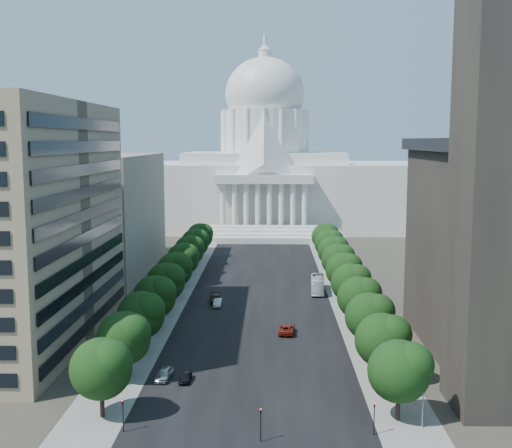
# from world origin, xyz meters

# --- Properties ---
(road_asphalt) EXTENTS (30.00, 260.00, 0.01)m
(road_asphalt) POSITION_xyz_m (0.00, 90.00, 0.00)
(road_asphalt) COLOR black
(road_asphalt) RESTS_ON ground
(sidewalk_left) EXTENTS (8.00, 260.00, 0.02)m
(sidewalk_left) POSITION_xyz_m (-19.00, 90.00, 0.00)
(sidewalk_left) COLOR gray
(sidewalk_left) RESTS_ON ground
(sidewalk_right) EXTENTS (8.00, 260.00, 0.02)m
(sidewalk_right) POSITION_xyz_m (19.00, 90.00, 0.00)
(sidewalk_right) COLOR gray
(sidewalk_right) RESTS_ON ground
(capitol) EXTENTS (120.00, 56.00, 73.00)m
(capitol) POSITION_xyz_m (0.00, 184.89, 20.01)
(capitol) COLOR white
(capitol) RESTS_ON ground
(office_block_left_far) EXTENTS (38.00, 52.00, 30.00)m
(office_block_left_far) POSITION_xyz_m (-48.00, 100.00, 15.00)
(office_block_left_far) COLOR gray
(office_block_left_far) RESTS_ON ground
(tree_l_a) EXTENTS (7.79, 7.60, 9.97)m
(tree_l_a) POSITION_xyz_m (-17.66, 11.81, 6.45)
(tree_l_a) COLOR #33261C
(tree_l_a) RESTS_ON ground
(tree_l_b) EXTENTS (7.79, 7.60, 9.97)m
(tree_l_b) POSITION_xyz_m (-17.66, 23.81, 6.45)
(tree_l_b) COLOR #33261C
(tree_l_b) RESTS_ON ground
(tree_l_c) EXTENTS (7.79, 7.60, 9.97)m
(tree_l_c) POSITION_xyz_m (-17.66, 35.81, 6.45)
(tree_l_c) COLOR #33261C
(tree_l_c) RESTS_ON ground
(tree_l_d) EXTENTS (7.79, 7.60, 9.97)m
(tree_l_d) POSITION_xyz_m (-17.66, 47.81, 6.45)
(tree_l_d) COLOR #33261C
(tree_l_d) RESTS_ON ground
(tree_l_e) EXTENTS (7.79, 7.60, 9.97)m
(tree_l_e) POSITION_xyz_m (-17.66, 59.81, 6.45)
(tree_l_e) COLOR #33261C
(tree_l_e) RESTS_ON ground
(tree_l_f) EXTENTS (7.79, 7.60, 9.97)m
(tree_l_f) POSITION_xyz_m (-17.66, 71.81, 6.45)
(tree_l_f) COLOR #33261C
(tree_l_f) RESTS_ON ground
(tree_l_g) EXTENTS (7.79, 7.60, 9.97)m
(tree_l_g) POSITION_xyz_m (-17.66, 83.81, 6.45)
(tree_l_g) COLOR #33261C
(tree_l_g) RESTS_ON ground
(tree_l_h) EXTENTS (7.79, 7.60, 9.97)m
(tree_l_h) POSITION_xyz_m (-17.66, 95.81, 6.45)
(tree_l_h) COLOR #33261C
(tree_l_h) RESTS_ON ground
(tree_l_i) EXTENTS (7.79, 7.60, 9.97)m
(tree_l_i) POSITION_xyz_m (-17.66, 107.81, 6.45)
(tree_l_i) COLOR #33261C
(tree_l_i) RESTS_ON ground
(tree_l_j) EXTENTS (7.79, 7.60, 9.97)m
(tree_l_j) POSITION_xyz_m (-17.66, 119.81, 6.45)
(tree_l_j) COLOR #33261C
(tree_l_j) RESTS_ON ground
(tree_r_a) EXTENTS (7.79, 7.60, 9.97)m
(tree_r_a) POSITION_xyz_m (18.34, 11.81, 6.45)
(tree_r_a) COLOR #33261C
(tree_r_a) RESTS_ON ground
(tree_r_b) EXTENTS (7.79, 7.60, 9.97)m
(tree_r_b) POSITION_xyz_m (18.34, 23.81, 6.45)
(tree_r_b) COLOR #33261C
(tree_r_b) RESTS_ON ground
(tree_r_c) EXTENTS (7.79, 7.60, 9.97)m
(tree_r_c) POSITION_xyz_m (18.34, 35.81, 6.45)
(tree_r_c) COLOR #33261C
(tree_r_c) RESTS_ON ground
(tree_r_d) EXTENTS (7.79, 7.60, 9.97)m
(tree_r_d) POSITION_xyz_m (18.34, 47.81, 6.45)
(tree_r_d) COLOR #33261C
(tree_r_d) RESTS_ON ground
(tree_r_e) EXTENTS (7.79, 7.60, 9.97)m
(tree_r_e) POSITION_xyz_m (18.34, 59.81, 6.45)
(tree_r_e) COLOR #33261C
(tree_r_e) RESTS_ON ground
(tree_r_f) EXTENTS (7.79, 7.60, 9.97)m
(tree_r_f) POSITION_xyz_m (18.34, 71.81, 6.45)
(tree_r_f) COLOR #33261C
(tree_r_f) RESTS_ON ground
(tree_r_g) EXTENTS (7.79, 7.60, 9.97)m
(tree_r_g) POSITION_xyz_m (18.34, 83.81, 6.45)
(tree_r_g) COLOR #33261C
(tree_r_g) RESTS_ON ground
(tree_r_h) EXTENTS (7.79, 7.60, 9.97)m
(tree_r_h) POSITION_xyz_m (18.34, 95.81, 6.45)
(tree_r_h) COLOR #33261C
(tree_r_h) RESTS_ON ground
(tree_r_i) EXTENTS (7.79, 7.60, 9.97)m
(tree_r_i) POSITION_xyz_m (18.34, 107.81, 6.45)
(tree_r_i) COLOR #33261C
(tree_r_i) RESTS_ON ground
(tree_r_j) EXTENTS (7.79, 7.60, 9.97)m
(tree_r_j) POSITION_xyz_m (18.34, 119.81, 6.45)
(tree_r_j) COLOR #33261C
(tree_r_j) RESTS_ON ground
(traffic_signal_left) EXTENTS (0.18, 0.49, 4.30)m
(traffic_signal_left) POSITION_xyz_m (-14.50, 7.99, 3.09)
(traffic_signal_left) COLOR black
(traffic_signal_left) RESTS_ON ground
(traffic_signal_right) EXTENTS (0.18, 0.49, 4.30)m
(traffic_signal_right) POSITION_xyz_m (14.50, 7.99, 3.09)
(traffic_signal_right) COLOR black
(traffic_signal_right) RESTS_ON ground
(traffic_signal_median) EXTENTS (0.18, 0.49, 4.30)m
(traffic_signal_median) POSITION_xyz_m (1.50, 5.99, 3.09)
(traffic_signal_median) COLOR black
(traffic_signal_median) RESTS_ON ground
(streetlight_a) EXTENTS (2.61, 0.44, 9.00)m
(streetlight_a) POSITION_xyz_m (19.90, 10.00, 5.82)
(streetlight_a) COLOR gray
(streetlight_a) RESTS_ON ground
(streetlight_b) EXTENTS (2.61, 0.44, 9.00)m
(streetlight_b) POSITION_xyz_m (19.90, 35.00, 5.82)
(streetlight_b) COLOR gray
(streetlight_b) RESTS_ON ground
(streetlight_c) EXTENTS (2.61, 0.44, 9.00)m
(streetlight_c) POSITION_xyz_m (19.90, 60.00, 5.82)
(streetlight_c) COLOR gray
(streetlight_c) RESTS_ON ground
(streetlight_d) EXTENTS (2.61, 0.44, 9.00)m
(streetlight_d) POSITION_xyz_m (19.90, 85.00, 5.82)
(streetlight_d) COLOR gray
(streetlight_d) RESTS_ON ground
(streetlight_e) EXTENTS (2.61, 0.44, 9.00)m
(streetlight_e) POSITION_xyz_m (19.90, 110.00, 5.82)
(streetlight_e) COLOR gray
(streetlight_e) RESTS_ON ground
(streetlight_f) EXTENTS (2.61, 0.44, 9.00)m
(streetlight_f) POSITION_xyz_m (19.90, 135.00, 5.82)
(streetlight_f) COLOR gray
(streetlight_f) RESTS_ON ground
(car_dark_a) EXTENTS (1.73, 3.95, 1.32)m
(car_dark_a) POSITION_xyz_m (-9.37, 23.82, 0.66)
(car_dark_a) COLOR black
(car_dark_a) RESTS_ON ground
(car_silver) EXTENTS (1.66, 4.62, 1.52)m
(car_silver) POSITION_xyz_m (-8.24, 64.85, 0.76)
(car_silver) COLOR #9E9FA5
(car_silver) RESTS_ON ground
(car_red) EXTENTS (3.05, 5.89, 1.59)m
(car_red) POSITION_xyz_m (5.39, 46.73, 0.79)
(car_red) COLOR maroon
(car_red) RESTS_ON ground
(car_dark_b) EXTENTS (2.93, 5.81, 1.62)m
(car_dark_b) POSITION_xyz_m (-8.97, 67.71, 0.81)
(car_dark_b) COLOR black
(car_dark_b) RESTS_ON ground
(car_parked) EXTENTS (2.44, 4.89, 1.60)m
(car_parked) POSITION_xyz_m (-12.50, 24.55, 0.80)
(car_parked) COLOR #A4A8AC
(car_parked) RESTS_ON ground
(city_bus) EXTENTS (3.51, 12.06, 3.32)m
(city_bus) POSITION_xyz_m (12.99, 78.08, 1.66)
(city_bus) COLOR silver
(city_bus) RESTS_ON ground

